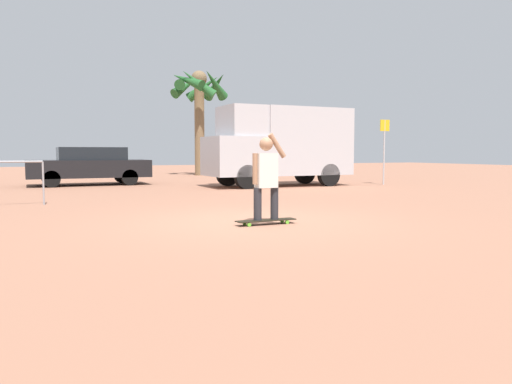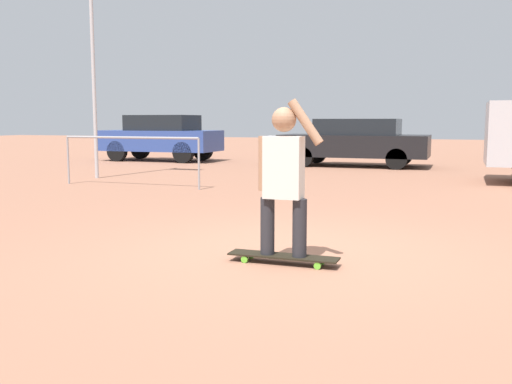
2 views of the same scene
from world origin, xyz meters
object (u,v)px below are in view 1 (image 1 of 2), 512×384
object	(u,v)px
camper_van	(281,144)
palm_tree_near_van	(198,93)
parked_car_black	(90,165)
street_sign	(384,143)
skateboard	(266,221)
person_skateboarder	(266,174)

from	to	relation	value
camper_van	palm_tree_near_van	xyz separation A→B (m)	(-0.03, 9.61, 2.89)
parked_car_black	street_sign	size ratio (longest dim) A/B	1.77
camper_van	parked_car_black	bearing A→B (deg)	151.05
skateboard	parked_car_black	xyz separation A→B (m)	(-1.52, 12.45, 0.70)
camper_van	street_sign	distance (m)	4.16
skateboard	palm_tree_near_van	bearing A→B (deg)	75.01
parked_car_black	street_sign	bearing A→B (deg)	-23.77
skateboard	person_skateboarder	bearing A→B (deg)	-180.00
person_skateboarder	parked_car_black	distance (m)	12.55
palm_tree_near_van	camper_van	bearing A→B (deg)	-89.82
person_skateboarder	skateboard	bearing A→B (deg)	0.00
parked_car_black	palm_tree_near_van	world-z (taller)	palm_tree_near_van
person_skateboarder	camper_van	world-z (taller)	camper_van
street_sign	person_skateboarder	bearing A→B (deg)	-139.03
camper_van	parked_car_black	xyz separation A→B (m)	(-6.50, 3.59, -0.83)
skateboard	camper_van	bearing A→B (deg)	60.68
palm_tree_near_van	street_sign	world-z (taller)	palm_tree_near_van
person_skateboarder	parked_car_black	size ratio (longest dim) A/B	0.34
palm_tree_near_van	skateboard	bearing A→B (deg)	-104.99
skateboard	camper_van	world-z (taller)	camper_van
palm_tree_near_van	street_sign	bearing A→B (deg)	-69.14
camper_van	palm_tree_near_van	bearing A→B (deg)	90.18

